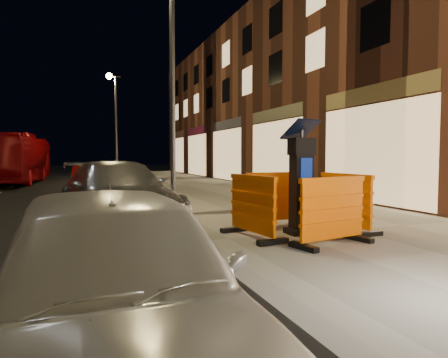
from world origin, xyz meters
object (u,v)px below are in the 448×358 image
object	(u,v)px
barrier_bldgside	(345,202)
car_silver	(117,225)
parking_kiosk	(301,181)
bus_doubledecker	(17,183)
barrier_kerbside	(252,206)
car_red	(91,198)
barrier_front	(333,211)
barrier_back	(276,199)

from	to	relation	value
barrier_bldgside	car_silver	distance (m)	4.90
barrier_bldgside	parking_kiosk	bearing A→B (deg)	85.53
bus_doubledecker	barrier_bldgside	bearing A→B (deg)	-63.54
barrier_kerbside	car_red	xyz separation A→B (m)	(-2.37, 9.30, -0.68)
car_silver	bus_doubledecker	xyz separation A→B (m)	(-4.08, 15.91, 0.00)
barrier_front	car_red	xyz separation A→B (m)	(-3.32, 10.25, -0.68)
barrier_front	car_silver	world-z (taller)	barrier_front
car_red	barrier_bldgside	bearing A→B (deg)	-61.33
parking_kiosk	car_red	world-z (taller)	parking_kiosk
parking_kiosk	car_silver	world-z (taller)	parking_kiosk
bus_doubledecker	car_silver	bearing A→B (deg)	-72.11
barrier_back	car_red	xyz separation A→B (m)	(-3.32, 8.35, -0.68)
barrier_kerbside	car_silver	xyz separation A→B (m)	(-1.99, 2.91, -0.68)
car_red	bus_doubledecker	world-z (taller)	bus_doubledecker
barrier_kerbside	bus_doubledecker	xyz separation A→B (m)	(-6.07, 18.82, -0.68)
parking_kiosk	barrier_kerbside	xyz separation A→B (m)	(-0.95, 0.00, -0.42)
parking_kiosk	car_red	distance (m)	9.94
barrier_back	car_red	world-z (taller)	barrier_back
parking_kiosk	barrier_bldgside	size ratio (longest dim) A/B	1.40
barrier_front	barrier_back	bearing A→B (deg)	78.53
parking_kiosk	car_red	xyz separation A→B (m)	(-3.32, 9.30, -1.11)
barrier_front	barrier_kerbside	world-z (taller)	same
barrier_back	car_silver	size ratio (longest dim) A/B	0.28
barrier_bldgside	barrier_back	bearing A→B (deg)	40.53
car_silver	bus_doubledecker	distance (m)	16.42
barrier_bldgside	car_red	size ratio (longest dim) A/B	0.39
barrier_front	barrier_bldgside	world-z (taller)	same
bus_doubledecker	barrier_back	bearing A→B (deg)	-65.05
car_silver	bus_doubledecker	size ratio (longest dim) A/B	0.50
barrier_bldgside	bus_doubledecker	world-z (taller)	bus_doubledecker
parking_kiosk	barrier_back	size ratio (longest dim) A/B	1.40
parking_kiosk	car_silver	size ratio (longest dim) A/B	0.39
barrier_front	barrier_back	world-z (taller)	same
barrier_bldgside	bus_doubledecker	size ratio (longest dim) A/B	0.14
barrier_front	bus_doubledecker	distance (m)	20.99
barrier_front	car_red	world-z (taller)	barrier_front
parking_kiosk	barrier_kerbside	distance (m)	1.04
barrier_back	barrier_kerbside	size ratio (longest dim) A/B	1.00
barrier_back	barrier_bldgside	bearing A→B (deg)	-48.47
barrier_kerbside	bus_doubledecker	size ratio (longest dim) A/B	0.14
barrier_kerbside	barrier_bldgside	distance (m)	1.90
barrier_front	car_silver	size ratio (longest dim) A/B	0.28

